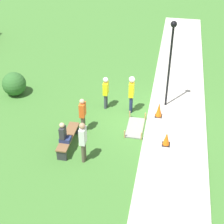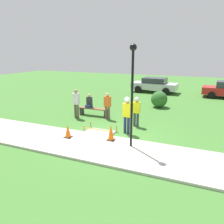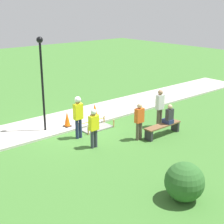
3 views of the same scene
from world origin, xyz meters
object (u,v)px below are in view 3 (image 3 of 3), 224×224
Objects in this scene: worker_assistant at (94,125)px; park_bench at (163,128)px; bystander_in_gray_shirt at (160,106)px; lamppost_near at (42,71)px; bystander_in_orange_shirt at (139,119)px; person_seated_on_bench at (169,116)px; traffic_cone_near_patch at (95,109)px; worker_supervisor at (78,113)px; traffic_cone_far_patch at (67,119)px.

park_bench is at bearing 163.31° from worker_assistant.
lamppost_near reaches higher than bystander_in_gray_shirt.
bystander_in_gray_shirt is (-1.88, -0.52, 0.11)m from bystander_in_orange_shirt.
person_seated_on_bench is 1.02m from bystander_in_gray_shirt.
traffic_cone_near_patch is at bearing -65.04° from bystander_in_gray_shirt.
bystander_in_orange_shirt reaches higher than person_seated_on_bench.
worker_supervisor is at bearing 115.00° from lamppost_near.
worker_assistant is 0.91× the size of bystander_in_gray_shirt.
person_seated_on_bench reaches higher than park_bench.
lamppost_near is (4.11, -3.85, 1.97)m from person_seated_on_bench.
park_bench is 1.08× the size of bystander_in_gray_shirt.
bystander_in_gray_shirt is (-0.40, -0.92, 0.17)m from person_seated_on_bench.
bystander_in_orange_shirt is 0.39× the size of lamppost_near.
person_seated_on_bench is at bearing 136.90° from lamppost_near.
park_bench is at bearing 100.18° from traffic_cone_near_patch.
lamppost_near is (2.63, -3.45, 1.91)m from bystander_in_orange_shirt.
lamppost_near is (1.04, -0.26, 2.37)m from traffic_cone_far_patch.
lamppost_near is (3.05, 0.21, 2.43)m from traffic_cone_near_patch.
bystander_in_gray_shirt reaches higher than park_bench.
park_bench is 1.18× the size of worker_assistant.
bystander_in_orange_shirt is at bearing 83.47° from traffic_cone_near_patch.
bystander_in_orange_shirt reaches higher than park_bench.
worker_supervisor is 1.14× the size of worker_assistant.
traffic_cone_far_patch reaches higher than park_bench.
worker_assistant is 2.09m from bystander_in_orange_shirt.
bystander_in_orange_shirt is at bearing -16.90° from park_bench.
bystander_in_orange_shirt is at bearing 116.51° from traffic_cone_far_patch.
worker_assistant is at bearing -16.57° from bystander_in_orange_shirt.
person_seated_on_bench is 3.62m from worker_assistant.
park_bench is 5.90m from lamppost_near.
traffic_cone_far_patch is at bearing -49.44° from person_seated_on_bench.
lamppost_near reaches higher than park_bench.
worker_assistant reaches higher than bystander_in_orange_shirt.
worker_assistant is at bearing 102.44° from lamppost_near.
park_bench is 3.34m from worker_assistant.
park_bench is (-2.73, 3.54, -0.10)m from traffic_cone_far_patch.
worker_supervisor is 1.15× the size of bystander_in_orange_shirt.
worker_assistant is (0.12, 1.25, -0.17)m from worker_supervisor.
person_seated_on_bench is (-3.07, 3.59, 0.40)m from traffic_cone_far_patch.
traffic_cone_far_patch is 3.60m from bystander_in_orange_shirt.
traffic_cone_far_patch is 4.47m from park_bench.
traffic_cone_near_patch is 3.73m from bystander_in_orange_shirt.
bystander_in_gray_shirt is (-0.74, -0.87, 0.67)m from park_bench.
traffic_cone_near_patch is 0.37× the size of worker_assistant.
person_seated_on_bench is at bearing 66.33° from bystander_in_gray_shirt.
person_seated_on_bench is at bearing 171.59° from park_bench.
park_bench is 0.47× the size of lamppost_near.
bystander_in_gray_shirt is 0.43× the size of lamppost_near.
person_seated_on_bench is 0.21× the size of lamppost_near.
worker_supervisor is at bearing 77.78° from traffic_cone_far_patch.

